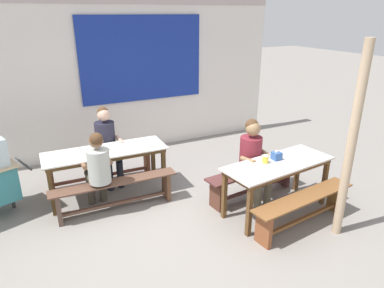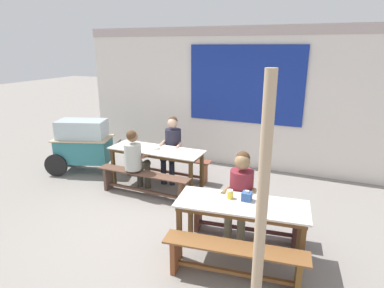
{
  "view_description": "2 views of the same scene",
  "coord_description": "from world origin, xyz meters",
  "px_view_note": "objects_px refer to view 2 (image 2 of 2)",
  "views": [
    {
      "loc": [
        -1.72,
        -3.86,
        2.76
      ],
      "look_at": [
        0.44,
        0.5,
        0.89
      ],
      "focal_mm": 32.25,
      "sensor_mm": 36.0,
      "label": 1
    },
    {
      "loc": [
        2.21,
        -4.08,
        2.68
      ],
      "look_at": [
        0.13,
        0.82,
        1.06
      ],
      "focal_mm": 30.26,
      "sensor_mm": 36.0,
      "label": 2
    }
  ],
  "objects_px": {
    "tissue_box": "(247,196)",
    "bench_far_back": "(169,164)",
    "bench_near_front": "(234,258)",
    "soup_bowl": "(155,148)",
    "bench_near_back": "(245,216)",
    "dining_table_near": "(241,209)",
    "person_right_near_table": "(240,190)",
    "condiment_jar": "(230,194)",
    "food_cart": "(83,143)",
    "bench_far_front": "(143,181)",
    "person_center_facing": "(172,145)",
    "wooden_support_post": "(262,201)",
    "dining_table_far": "(156,153)",
    "person_left_back_turned": "(135,158)"
  },
  "relations": [
    {
      "from": "bench_near_front",
      "to": "condiment_jar",
      "type": "bearing_deg",
      "value": 112.41
    },
    {
      "from": "bench_near_back",
      "to": "bench_near_front",
      "type": "distance_m",
      "value": 1.01
    },
    {
      "from": "bench_far_back",
      "to": "tissue_box",
      "type": "height_order",
      "value": "tissue_box"
    },
    {
      "from": "dining_table_near",
      "to": "wooden_support_post",
      "type": "distance_m",
      "value": 1.06
    },
    {
      "from": "food_cart",
      "to": "wooden_support_post",
      "type": "distance_m",
      "value": 5.02
    },
    {
      "from": "condiment_jar",
      "to": "wooden_support_post",
      "type": "distance_m",
      "value": 1.13
    },
    {
      "from": "bench_far_back",
      "to": "bench_far_front",
      "type": "xyz_separation_m",
      "value": [
        -0.02,
        -1.01,
        0.0
      ]
    },
    {
      "from": "tissue_box",
      "to": "condiment_jar",
      "type": "bearing_deg",
      "value": -173.37
    },
    {
      "from": "person_left_back_turned",
      "to": "wooden_support_post",
      "type": "distance_m",
      "value": 3.35
    },
    {
      "from": "tissue_box",
      "to": "dining_table_near",
      "type": "bearing_deg",
      "value": -110.44
    },
    {
      "from": "person_left_back_turned",
      "to": "soup_bowl",
      "type": "xyz_separation_m",
      "value": [
        0.18,
        0.44,
        0.08
      ]
    },
    {
      "from": "bench_far_back",
      "to": "wooden_support_post",
      "type": "xyz_separation_m",
      "value": [
        2.47,
        -2.85,
        0.95
      ]
    },
    {
      "from": "wooden_support_post",
      "to": "bench_near_back",
      "type": "bearing_deg",
      "value": 108.98
    },
    {
      "from": "bench_near_front",
      "to": "dining_table_far",
      "type": "bearing_deg",
      "value": 136.43
    },
    {
      "from": "bench_far_back",
      "to": "condiment_jar",
      "type": "height_order",
      "value": "condiment_jar"
    },
    {
      "from": "bench_near_back",
      "to": "bench_near_front",
      "type": "bearing_deg",
      "value": -83.23
    },
    {
      "from": "dining_table_far",
      "to": "dining_table_near",
      "type": "distance_m",
      "value": 2.6
    },
    {
      "from": "person_right_near_table",
      "to": "dining_table_far",
      "type": "bearing_deg",
      "value": 150.27
    },
    {
      "from": "person_right_near_table",
      "to": "bench_far_front",
      "type": "bearing_deg",
      "value": 162.64
    },
    {
      "from": "bench_far_front",
      "to": "person_right_near_table",
      "type": "distance_m",
      "value": 2.11
    },
    {
      "from": "tissue_box",
      "to": "bench_near_back",
      "type": "bearing_deg",
      "value": 103.74
    },
    {
      "from": "bench_near_back",
      "to": "soup_bowl",
      "type": "distance_m",
      "value": 2.36
    },
    {
      "from": "bench_near_back",
      "to": "food_cart",
      "type": "xyz_separation_m",
      "value": [
        -3.9,
        1.12,
        0.34
      ]
    },
    {
      "from": "bench_far_front",
      "to": "soup_bowl",
      "type": "xyz_separation_m",
      "value": [
        -0.02,
        0.52,
        0.49
      ]
    },
    {
      "from": "bench_near_back",
      "to": "tissue_box",
      "type": "bearing_deg",
      "value": -76.26
    },
    {
      "from": "soup_bowl",
      "to": "wooden_support_post",
      "type": "height_order",
      "value": "wooden_support_post"
    },
    {
      "from": "person_left_back_turned",
      "to": "person_center_facing",
      "type": "height_order",
      "value": "person_center_facing"
    },
    {
      "from": "food_cart",
      "to": "person_center_facing",
      "type": "relative_size",
      "value": 1.24
    },
    {
      "from": "condiment_jar",
      "to": "wooden_support_post",
      "type": "height_order",
      "value": "wooden_support_post"
    },
    {
      "from": "person_center_facing",
      "to": "soup_bowl",
      "type": "relative_size",
      "value": 7.7
    },
    {
      "from": "person_right_near_table",
      "to": "tissue_box",
      "type": "height_order",
      "value": "person_right_near_table"
    },
    {
      "from": "bench_near_front",
      "to": "soup_bowl",
      "type": "xyz_separation_m",
      "value": [
        -2.17,
        2.06,
        0.48
      ]
    },
    {
      "from": "dining_table_far",
      "to": "bench_far_front",
      "type": "height_order",
      "value": "dining_table_far"
    },
    {
      "from": "dining_table_far",
      "to": "bench_near_front",
      "type": "relative_size",
      "value": 1.09
    },
    {
      "from": "person_right_near_table",
      "to": "tissue_box",
      "type": "relative_size",
      "value": 9.52
    },
    {
      "from": "bench_near_front",
      "to": "person_center_facing",
      "type": "height_order",
      "value": "person_center_facing"
    },
    {
      "from": "tissue_box",
      "to": "bench_far_back",
      "type": "bearing_deg",
      "value": 137.43
    },
    {
      "from": "bench_far_front",
      "to": "condiment_jar",
      "type": "xyz_separation_m",
      "value": [
        1.92,
        -0.96,
        0.52
      ]
    },
    {
      "from": "wooden_support_post",
      "to": "dining_table_near",
      "type": "bearing_deg",
      "value": 115.81
    },
    {
      "from": "bench_far_front",
      "to": "person_center_facing",
      "type": "bearing_deg",
      "value": 81.92
    },
    {
      "from": "food_cart",
      "to": "condiment_jar",
      "type": "distance_m",
      "value": 4.09
    },
    {
      "from": "bench_far_back",
      "to": "person_right_near_table",
      "type": "distance_m",
      "value": 2.58
    },
    {
      "from": "bench_near_back",
      "to": "condiment_jar",
      "type": "bearing_deg",
      "value": -105.71
    },
    {
      "from": "bench_near_front",
      "to": "wooden_support_post",
      "type": "relative_size",
      "value": 0.68
    },
    {
      "from": "dining_table_far",
      "to": "soup_bowl",
      "type": "distance_m",
      "value": 0.1
    },
    {
      "from": "bench_far_front",
      "to": "condiment_jar",
      "type": "relative_size",
      "value": 15.86
    },
    {
      "from": "bench_far_front",
      "to": "bench_near_front",
      "type": "xyz_separation_m",
      "value": [
        2.16,
        -1.54,
        0.0
      ]
    },
    {
      "from": "soup_bowl",
      "to": "person_left_back_turned",
      "type": "bearing_deg",
      "value": -112.47
    },
    {
      "from": "dining_table_far",
      "to": "food_cart",
      "type": "bearing_deg",
      "value": 177.5
    },
    {
      "from": "person_right_near_table",
      "to": "condiment_jar",
      "type": "distance_m",
      "value": 0.36
    }
  ]
}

